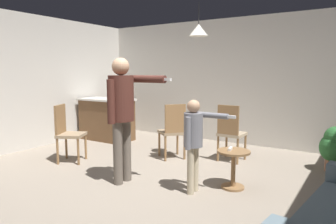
% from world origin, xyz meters
% --- Properties ---
extents(ground, '(7.68, 7.68, 0.00)m').
position_xyz_m(ground, '(0.00, 0.00, 0.00)').
color(ground, gray).
extents(wall_back, '(6.40, 0.10, 2.70)m').
position_xyz_m(wall_back, '(0.00, 3.20, 1.35)').
color(wall_back, beige).
rests_on(wall_back, ground).
extents(wall_left, '(0.10, 6.40, 2.70)m').
position_xyz_m(wall_left, '(-3.20, 0.00, 1.35)').
color(wall_left, beige).
rests_on(wall_left, ground).
extents(kitchen_counter, '(1.26, 0.66, 0.95)m').
position_xyz_m(kitchen_counter, '(-2.45, 1.90, 0.48)').
color(kitchen_counter, brown).
rests_on(kitchen_counter, ground).
extents(side_table_by_couch, '(0.44, 0.44, 0.52)m').
position_xyz_m(side_table_by_couch, '(1.12, 0.57, 0.33)').
color(side_table_by_couch, olive).
rests_on(side_table_by_couch, ground).
extents(person_adult, '(0.86, 0.51, 1.75)m').
position_xyz_m(person_adult, '(-0.27, -0.05, 1.09)').
color(person_adult, '#60564C').
rests_on(person_adult, ground).
extents(person_child, '(0.62, 0.36, 1.21)m').
position_xyz_m(person_child, '(0.75, 0.15, 0.75)').
color(person_child, tan).
rests_on(person_child, ground).
extents(dining_chair_by_counter, '(0.59, 0.59, 1.00)m').
position_xyz_m(dining_chair_by_counter, '(-0.31, 1.35, 0.55)').
color(dining_chair_by_counter, olive).
rests_on(dining_chair_by_counter, ground).
extents(dining_chair_near_wall, '(0.43, 0.43, 1.00)m').
position_xyz_m(dining_chair_near_wall, '(0.61, 1.75, 0.55)').
color(dining_chair_near_wall, olive).
rests_on(dining_chair_near_wall, ground).
extents(dining_chair_centre_back, '(0.57, 0.57, 1.00)m').
position_xyz_m(dining_chair_centre_back, '(-1.76, 0.21, 0.55)').
color(dining_chair_centre_back, olive).
rests_on(dining_chair_centre_back, ground).
extents(potted_plant_corner, '(0.47, 0.47, 0.72)m').
position_xyz_m(potted_plant_corner, '(2.20, 2.10, 0.40)').
color(potted_plant_corner, brown).
rests_on(potted_plant_corner, ground).
extents(spare_remote_on_table, '(0.05, 0.13, 0.04)m').
position_xyz_m(spare_remote_on_table, '(1.07, 0.57, 0.54)').
color(spare_remote_on_table, white).
rests_on(spare_remote_on_table, side_table_by_couch).
extents(ceiling_light_pendant, '(0.32, 0.32, 0.55)m').
position_xyz_m(ceiling_light_pendant, '(0.13, 1.44, 2.25)').
color(ceiling_light_pendant, silver).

